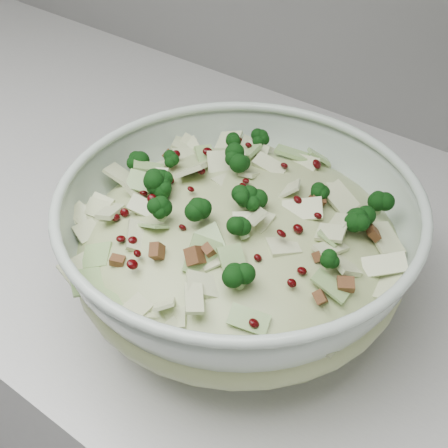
# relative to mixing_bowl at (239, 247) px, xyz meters

# --- Properties ---
(counter) EXTENTS (3.60, 0.60, 0.90)m
(counter) POSITION_rel_mixing_bowl_xyz_m (-0.36, 0.10, -0.52)
(counter) COLOR #BCBCB7
(counter) RESTS_ON floor
(mixing_bowl) EXTENTS (0.41, 0.41, 0.13)m
(mixing_bowl) POSITION_rel_mixing_bowl_xyz_m (0.00, 0.00, 0.00)
(mixing_bowl) COLOR #B6C8B9
(mixing_bowl) RESTS_ON counter
(salad) EXTENTS (0.31, 0.31, 0.13)m
(salad) POSITION_rel_mixing_bowl_xyz_m (0.00, 0.00, 0.02)
(salad) COLOR #B1B87E
(salad) RESTS_ON mixing_bowl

